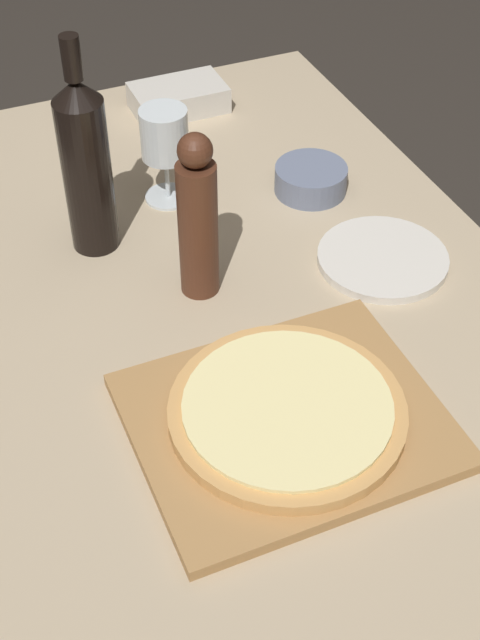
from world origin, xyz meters
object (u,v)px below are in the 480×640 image
(wine_bottle, at_px, (86,164))
(wine_glass, at_px, (164,138))
(pepper_mill, at_px, (198,220))
(pizza, at_px, (287,410))
(small_bowl, at_px, (311,179))

(wine_bottle, xyz_separation_m, wine_glass, (0.15, 0.07, -0.03))
(pepper_mill, bearing_deg, wine_bottle, 123.88)
(pizza, relative_size, wine_bottle, 0.87)
(wine_bottle, bearing_deg, pizza, -75.90)
(wine_glass, bearing_deg, pepper_mill, -98.21)
(pizza, bearing_deg, wine_glass, 86.72)
(wine_bottle, relative_size, wine_glass, 2.10)
(pepper_mill, bearing_deg, pizza, -89.25)
(pizza, bearing_deg, pepper_mill, 90.75)
(wine_bottle, distance_m, wine_glass, 0.17)
(wine_bottle, relative_size, pepper_mill, 1.32)
(pepper_mill, relative_size, wine_glass, 1.59)
(pizza, height_order, wine_bottle, wine_bottle)
(pepper_mill, distance_m, small_bowl, 0.33)
(wine_bottle, xyz_separation_m, pepper_mill, (0.11, -0.17, -0.02))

